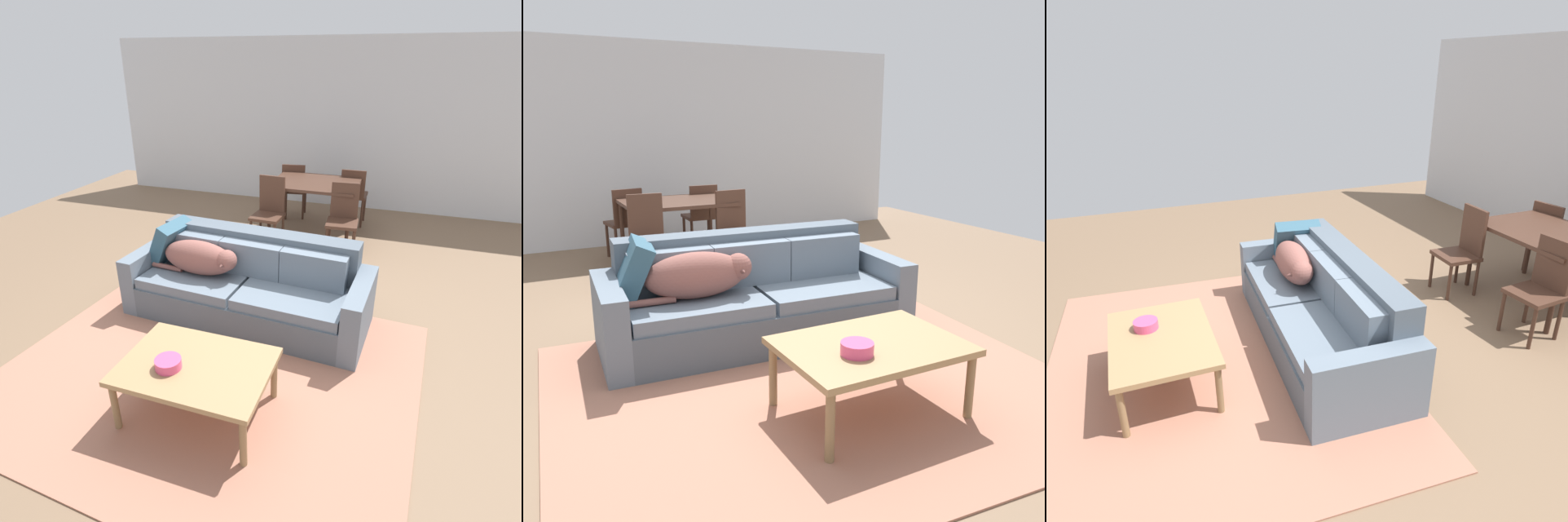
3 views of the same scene
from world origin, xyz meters
The scene contains 13 objects.
ground_plane centered at (0.00, 0.00, 0.00)m, with size 10.00×10.00×0.00m, color #7C6048.
back_partition centered at (0.00, 4.00, 1.35)m, with size 8.00×0.12×2.70m, color silver.
area_rug centered at (-0.10, -0.90, 0.01)m, with size 3.30×2.72×0.01m, color #AB7059.
couch centered at (-0.09, 0.05, 0.32)m, with size 2.42×1.02×0.82m.
dog_on_left_cushion centered at (-0.56, -0.03, 0.60)m, with size 0.93×0.36×0.34m.
throw_pillow_by_left_arm centered at (-1.01, 0.16, 0.63)m, with size 0.14×0.45×0.45m, color #305569.
coffee_table centered at (0.03, -1.32, 0.40)m, with size 1.04×0.75×0.44m.
bowl_on_coffee_table centered at (-0.14, -1.42, 0.48)m, with size 0.18×0.18×0.07m, color #EA4C7F.
dining_table centered at (0.02, 2.49, 0.70)m, with size 1.21×0.96×0.78m.
dining_chair_near_left centered at (-0.47, 1.88, 0.51)m, with size 0.42×0.42×0.94m.
dining_chair_near_right centered at (0.52, 1.94, 0.50)m, with size 0.43×0.43×0.92m.
dining_chair_far_left centered at (-0.45, 3.09, 0.49)m, with size 0.45×0.45×0.88m.
dining_chair_far_right centered at (0.50, 3.03, 0.50)m, with size 0.40×0.40×0.88m.
Camera 2 is at (-1.77, -3.73, 1.70)m, focal length 38.03 mm.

